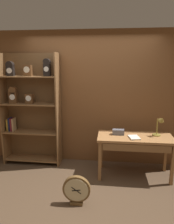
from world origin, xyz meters
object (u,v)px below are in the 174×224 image
toolbox_small (118,132)px  round_clock_large (77,190)px  bookshelf (30,108)px  desk_lamp (160,125)px  workbench (135,142)px  open_repair_manual (134,137)px

toolbox_small → round_clock_large: (-0.60, -0.97, -0.57)m
bookshelf → desk_lamp: 2.45m
bookshelf → toolbox_small: size_ratio=10.61×
bookshelf → toolbox_small: 1.78m
workbench → open_repair_manual: 0.13m
open_repair_manual → round_clock_large: open_repair_manual is taller
workbench → toolbox_small: size_ratio=6.32×
bookshelf → desk_lamp: (2.42, -0.28, -0.19)m
toolbox_small → round_clock_large: toolbox_small is taller
bookshelf → open_repair_manual: (1.98, -0.44, -0.37)m
open_repair_manual → round_clock_large: bearing=-149.7°
bookshelf → open_repair_manual: size_ratio=9.90×
desk_lamp → toolbox_small: bearing=179.8°
bookshelf → open_repair_manual: 2.06m
toolbox_small → open_repair_manual: bearing=-31.6°
workbench → toolbox_small: bearing=163.8°
toolbox_small → open_repair_manual: toolbox_small is taller
desk_lamp → round_clock_large: bearing=-143.4°
bookshelf → desk_lamp: bookshelf is taller
desk_lamp → open_repair_manual: size_ratio=1.66×
workbench → toolbox_small: (-0.29, 0.08, 0.14)m
workbench → open_repair_manual: open_repair_manual is taller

